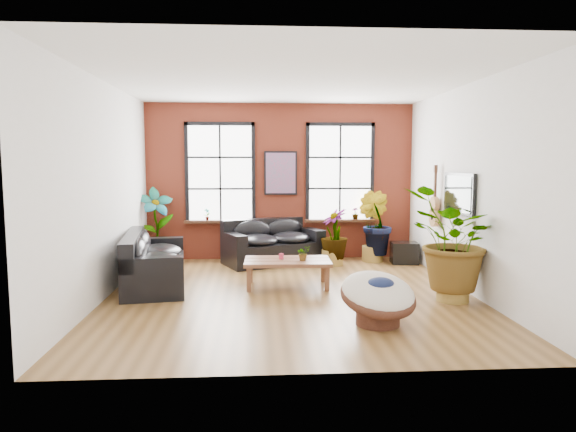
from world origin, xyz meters
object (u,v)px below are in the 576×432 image
object	(u,v)px
sofa_left	(152,262)
papasan_chair	(378,296)
coffee_table	(287,263)
sofa_back	(272,243)

from	to	relation	value
sofa_left	papasan_chair	bearing A→B (deg)	-132.97
sofa_left	coffee_table	world-z (taller)	sofa_left
sofa_left	coffee_table	size ratio (longest dim) A/B	1.63
sofa_left	papasan_chair	size ratio (longest dim) A/B	1.97
papasan_chair	coffee_table	bearing A→B (deg)	101.39
sofa_left	coffee_table	xyz separation A→B (m)	(2.41, -0.23, 0.00)
coffee_table	papasan_chair	size ratio (longest dim) A/B	1.21
sofa_back	sofa_left	distance (m)	2.95
sofa_back	sofa_left	size ratio (longest dim) A/B	0.92
sofa_left	papasan_chair	xyz separation A→B (m)	(3.49, -2.44, -0.03)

